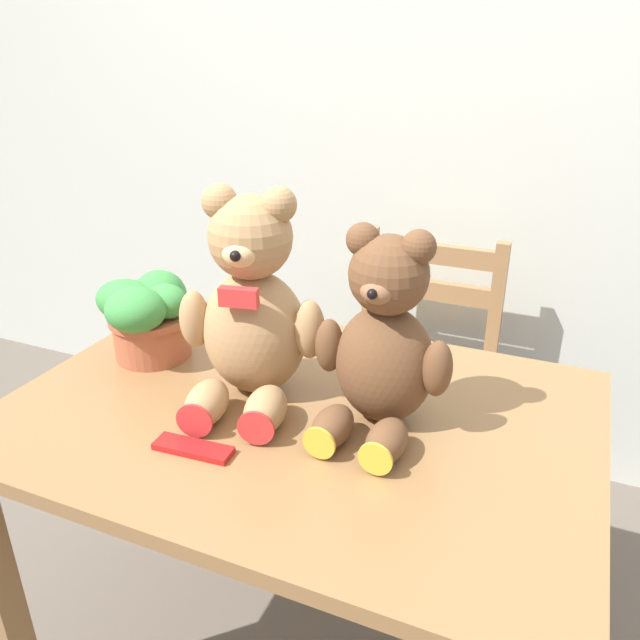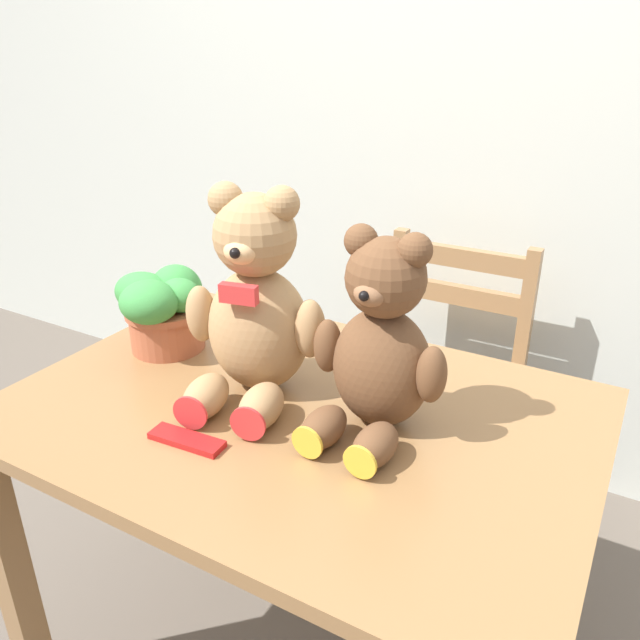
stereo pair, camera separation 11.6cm
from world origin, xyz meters
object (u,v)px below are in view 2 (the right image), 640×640
object	(u,v)px
wooden_chair_behind	(438,380)
potted_plant	(163,307)
teddy_bear_left	(255,308)
chocolate_bar	(187,440)
teddy_bear_right	(380,347)

from	to	relation	value
wooden_chair_behind	potted_plant	distance (m)	0.90
teddy_bear_left	chocolate_bar	size ratio (longest dim) A/B	2.94
wooden_chair_behind	teddy_bear_right	world-z (taller)	teddy_bear_right
teddy_bear_right	potted_plant	bearing A→B (deg)	-2.45
teddy_bear_right	chocolate_bar	size ratio (longest dim) A/B	2.62
wooden_chair_behind	potted_plant	size ratio (longest dim) A/B	3.79
teddy_bear_left	chocolate_bar	distance (m)	0.28
potted_plant	wooden_chair_behind	bearing A→B (deg)	55.91
wooden_chair_behind	teddy_bear_left	xyz separation A→B (m)	(-0.16, -0.71, 0.47)
chocolate_bar	potted_plant	bearing A→B (deg)	137.11
potted_plant	teddy_bear_left	bearing A→B (deg)	-9.42
teddy_bear_right	potted_plant	distance (m)	0.56
teddy_bear_left	teddy_bear_right	bearing A→B (deg)	168.81
wooden_chair_behind	chocolate_bar	distance (m)	0.99
teddy_bear_left	potted_plant	world-z (taller)	teddy_bear_left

